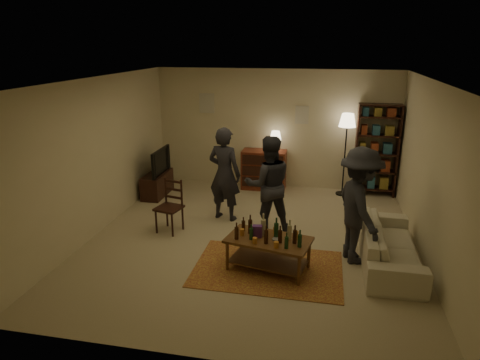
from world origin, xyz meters
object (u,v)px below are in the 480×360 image
(dresser, at_px, (264,169))
(person_by_sofa, at_px, (359,206))
(tv_stand, at_px, (157,178))
(floor_lamp, at_px, (347,126))
(sofa, at_px, (389,245))
(coffee_table, at_px, (268,243))
(person_left, at_px, (225,174))
(person_right, at_px, (268,185))
(dining_chair, at_px, (171,204))
(bookshelf, at_px, (376,149))

(dresser, bearing_deg, person_by_sofa, -58.77)
(tv_stand, distance_m, floor_lamp, 4.28)
(floor_lamp, xyz_separation_m, person_by_sofa, (0.12, -3.06, -0.64))
(tv_stand, height_order, person_by_sofa, person_by_sofa)
(tv_stand, distance_m, sofa, 5.14)
(coffee_table, height_order, person_left, person_left)
(person_right, bearing_deg, dining_chair, -6.97)
(bookshelf, distance_m, person_right, 3.12)
(sofa, height_order, person_left, person_left)
(dining_chair, bearing_deg, person_left, 54.84)
(dresser, bearing_deg, dining_chair, -116.41)
(sofa, height_order, person_by_sofa, person_by_sofa)
(dining_chair, height_order, person_by_sofa, person_by_sofa)
(person_by_sofa, bearing_deg, bookshelf, -28.02)
(floor_lamp, bearing_deg, sofa, -78.59)
(tv_stand, bearing_deg, sofa, -25.34)
(dining_chair, xyz_separation_m, person_left, (0.82, 0.72, 0.39))
(coffee_table, distance_m, sofa, 1.88)
(sofa, bearing_deg, floor_lamp, 11.41)
(coffee_table, height_order, dresser, dresser)
(dining_chair, xyz_separation_m, person_by_sofa, (3.20, -0.50, 0.40))
(bookshelf, relative_size, person_right, 1.16)
(tv_stand, distance_m, dresser, 2.43)
(dining_chair, relative_size, tv_stand, 0.91)
(bookshelf, relative_size, person_left, 1.13)
(dresser, xyz_separation_m, floor_lamp, (1.78, -0.06, 1.07))
(tv_stand, bearing_deg, floor_lamp, 11.91)
(dining_chair, bearing_deg, tv_stand, 132.55)
(dining_chair, distance_m, tv_stand, 1.96)
(dresser, height_order, person_by_sofa, person_by_sofa)
(coffee_table, xyz_separation_m, dining_chair, (-1.90, 1.04, 0.07))
(person_right, bearing_deg, bookshelf, -148.98)
(person_right, bearing_deg, coffee_table, 80.16)
(bookshelf, bearing_deg, dresser, -178.43)
(tv_stand, height_order, person_right, person_right)
(tv_stand, bearing_deg, person_left, -29.22)
(dining_chair, distance_m, sofa, 3.73)
(coffee_table, xyz_separation_m, sofa, (1.79, 0.56, -0.13))
(dining_chair, bearing_deg, dresser, 77.14)
(dresser, distance_m, person_left, 2.01)
(tv_stand, xyz_separation_m, person_by_sofa, (4.14, -2.21, 0.52))
(person_right, bearing_deg, person_by_sofa, 132.83)
(tv_stand, distance_m, bookshelf, 4.84)
(person_left, bearing_deg, tv_stand, -13.34)
(dresser, height_order, person_right, person_right)
(bookshelf, xyz_separation_m, person_right, (-2.04, -2.36, -0.16))
(dining_chair, bearing_deg, sofa, 6.03)
(person_right, bearing_deg, tv_stand, -45.56)
(person_right, bearing_deg, floor_lamp, -139.87)
(coffee_table, distance_m, dining_chair, 2.17)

